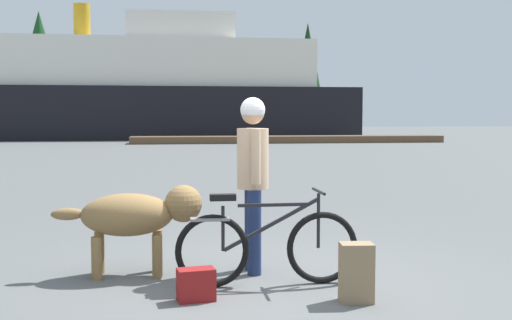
{
  "coord_description": "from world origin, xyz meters",
  "views": [
    {
      "loc": [
        -0.92,
        -5.79,
        1.6
      ],
      "look_at": [
        0.03,
        0.67,
        1.13
      ],
      "focal_mm": 43.67,
      "sensor_mm": 36.0,
      "label": 1
    }
  ],
  "objects_px": {
    "person_cyclist": "(253,167)",
    "handbag_pannier": "(196,285)",
    "ferry_boat": "(139,92)",
    "backpack": "(356,273)",
    "bicycle": "(266,246)",
    "dog": "(138,215)"
  },
  "relations": [
    {
      "from": "handbag_pannier",
      "to": "ferry_boat",
      "type": "height_order",
      "value": "ferry_boat"
    },
    {
      "from": "handbag_pannier",
      "to": "backpack",
      "type": "bearing_deg",
      "value": -9.74
    },
    {
      "from": "backpack",
      "to": "ferry_boat",
      "type": "distance_m",
      "value": 38.91
    },
    {
      "from": "bicycle",
      "to": "backpack",
      "type": "relative_size",
      "value": 3.41
    },
    {
      "from": "dog",
      "to": "backpack",
      "type": "relative_size",
      "value": 2.9
    },
    {
      "from": "ferry_boat",
      "to": "bicycle",
      "type": "bearing_deg",
      "value": -86.0
    },
    {
      "from": "dog",
      "to": "ferry_boat",
      "type": "relative_size",
      "value": 0.05
    },
    {
      "from": "person_cyclist",
      "to": "dog",
      "type": "relative_size",
      "value": 1.21
    },
    {
      "from": "person_cyclist",
      "to": "backpack",
      "type": "distance_m",
      "value": 1.59
    },
    {
      "from": "dog",
      "to": "handbag_pannier",
      "type": "xyz_separation_m",
      "value": [
        0.53,
        -0.95,
        -0.47
      ]
    },
    {
      "from": "bicycle",
      "to": "ferry_boat",
      "type": "bearing_deg",
      "value": 94.0
    },
    {
      "from": "person_cyclist",
      "to": "handbag_pannier",
      "type": "xyz_separation_m",
      "value": [
        -0.62,
        -0.9,
        -0.94
      ]
    },
    {
      "from": "person_cyclist",
      "to": "ferry_boat",
      "type": "distance_m",
      "value": 37.67
    },
    {
      "from": "person_cyclist",
      "to": "backpack",
      "type": "bearing_deg",
      "value": -57.1
    },
    {
      "from": "bicycle",
      "to": "handbag_pannier",
      "type": "height_order",
      "value": "bicycle"
    },
    {
      "from": "ferry_boat",
      "to": "person_cyclist",
      "type": "bearing_deg",
      "value": -86.03
    },
    {
      "from": "dog",
      "to": "ferry_boat",
      "type": "xyz_separation_m",
      "value": [
        -1.45,
        37.48,
        2.62
      ]
    },
    {
      "from": "bicycle",
      "to": "handbag_pannier",
      "type": "distance_m",
      "value": 0.81
    },
    {
      "from": "backpack",
      "to": "bicycle",
      "type": "bearing_deg",
      "value": 137.74
    },
    {
      "from": "person_cyclist",
      "to": "ferry_boat",
      "type": "relative_size",
      "value": 0.06
    },
    {
      "from": "person_cyclist",
      "to": "backpack",
      "type": "height_order",
      "value": "person_cyclist"
    },
    {
      "from": "person_cyclist",
      "to": "handbag_pannier",
      "type": "relative_size",
      "value": 5.57
    }
  ]
}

